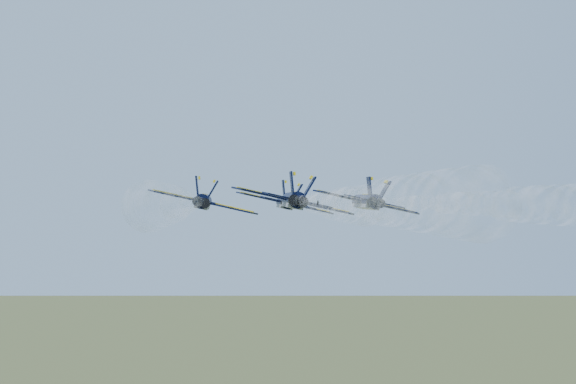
{
  "coord_description": "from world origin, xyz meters",
  "views": [
    {
      "loc": [
        1.46,
        -89.48,
        96.23
      ],
      "look_at": [
        1.7,
        3.34,
        98.23
      ],
      "focal_mm": 55.0,
      "sensor_mm": 36.0,
      "label": 1
    }
  ],
  "objects_px": {
    "jet_right": "(366,202)",
    "jet_left": "(204,202)",
    "jet_slot": "(293,200)",
    "jet_lead": "(285,203)"
  },
  "relations": [
    {
      "from": "jet_right",
      "to": "jet_left",
      "type": "bearing_deg",
      "value": -177.67
    },
    {
      "from": "jet_left",
      "to": "jet_slot",
      "type": "relative_size",
      "value": 1.0
    },
    {
      "from": "jet_right",
      "to": "jet_slot",
      "type": "distance_m",
      "value": 13.9
    },
    {
      "from": "jet_lead",
      "to": "jet_left",
      "type": "bearing_deg",
      "value": -131.09
    },
    {
      "from": "jet_lead",
      "to": "jet_slot",
      "type": "distance_m",
      "value": 20.69
    },
    {
      "from": "jet_left",
      "to": "jet_right",
      "type": "xyz_separation_m",
      "value": [
        16.86,
        1.77,
        0.0
      ]
    },
    {
      "from": "jet_lead",
      "to": "jet_left",
      "type": "xyz_separation_m",
      "value": [
        -8.35,
        -10.92,
        0.0
      ]
    },
    {
      "from": "jet_slot",
      "to": "jet_lead",
      "type": "bearing_deg",
      "value": 88.42
    },
    {
      "from": "jet_left",
      "to": "jet_right",
      "type": "relative_size",
      "value": 1.0
    },
    {
      "from": "jet_right",
      "to": "jet_slot",
      "type": "relative_size",
      "value": 1.0
    }
  ]
}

